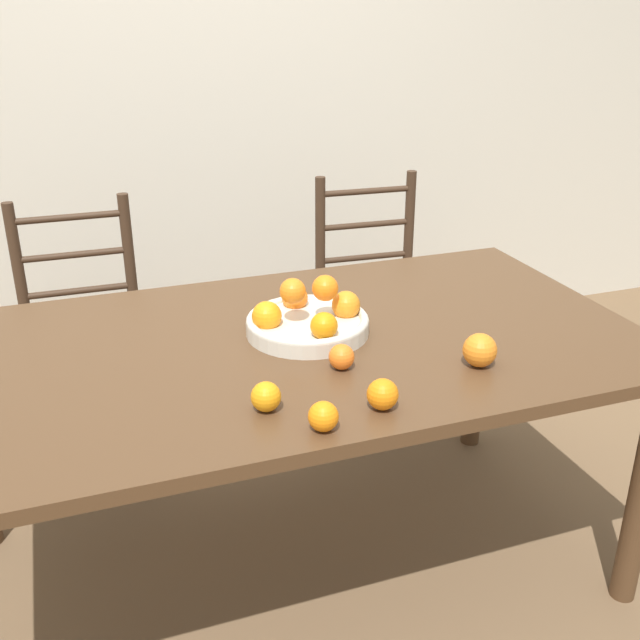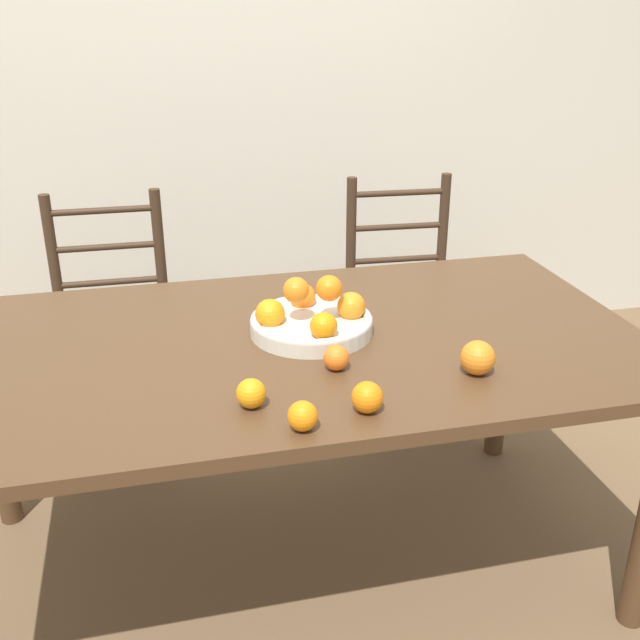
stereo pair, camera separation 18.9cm
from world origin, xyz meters
name	(u,v)px [view 1 (the left image)]	position (x,y,z in m)	size (l,w,h in m)	color
ground_plane	(292,566)	(0.00, 0.00, 0.00)	(12.00, 12.00, 0.00)	brown
wall_back	(171,69)	(0.00, 1.58, 1.30)	(8.00, 0.06, 2.60)	beige
dining_table	(288,369)	(0.00, 0.00, 0.67)	(1.88, 1.02, 0.75)	#4C331E
fruit_bowl	(308,319)	(0.07, 0.03, 0.79)	(0.33, 0.33, 0.16)	beige
orange_loose_0	(266,397)	(-0.15, -0.32, 0.78)	(0.07, 0.07, 0.07)	orange
orange_loose_1	(323,416)	(-0.06, -0.44, 0.78)	(0.06, 0.06, 0.06)	orange
orange_loose_2	(480,350)	(0.40, -0.29, 0.79)	(0.08, 0.08, 0.08)	orange
orange_loose_3	(342,357)	(0.08, -0.19, 0.78)	(0.06, 0.06, 0.06)	orange
orange_loose_4	(383,394)	(0.09, -0.40, 0.79)	(0.07, 0.07, 0.07)	orange
chair_left	(85,341)	(-0.49, 0.84, 0.46)	(0.43, 0.41, 0.94)	#382619
chair_right	(375,301)	(0.63, 0.84, 0.46)	(0.44, 0.42, 0.94)	#382619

